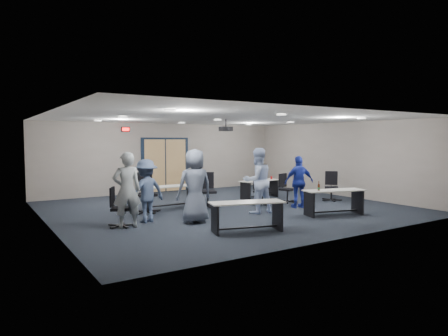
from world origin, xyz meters
TOP-DOWN VIEW (x-y plane):
  - floor at (0.00, 0.00)m, footprint 10.00×10.00m
  - back_wall at (0.00, 4.50)m, footprint 10.00×0.04m
  - front_wall at (0.00, -4.50)m, footprint 10.00×0.04m
  - left_wall at (-5.00, 0.00)m, footprint 0.04×9.00m
  - right_wall at (5.00, 0.00)m, footprint 0.04×9.00m
  - ceiling at (0.00, 0.00)m, footprint 10.00×9.00m
  - double_door at (0.00, 4.46)m, footprint 2.00×0.07m
  - exit_sign at (-1.60, 4.44)m, footprint 0.32×0.07m
  - ceiling_projector at (0.30, 0.50)m, footprint 0.35×0.32m
  - ceiling_can_lights at (0.00, 0.25)m, footprint 6.24×5.74m
  - table_front_left at (-1.34, -2.93)m, footprint 1.76×0.99m
  - table_front_right at (1.85, -2.56)m, footprint 1.79×1.00m
  - table_back_left at (-1.48, 0.87)m, footprint 1.67×0.57m
  - table_back_right at (2.08, 1.05)m, footprint 1.63×0.75m
  - chair_back_a at (-2.37, 0.48)m, footprint 0.78×0.78m
  - chair_back_b at (-0.48, 0.30)m, footprint 0.87×0.87m
  - chair_back_c at (1.18, -0.24)m, footprint 0.63×0.63m
  - chair_back_d at (2.23, -0.24)m, footprint 0.72×0.72m
  - chair_loose_left at (-3.55, -0.93)m, footprint 0.81×0.81m
  - chair_loose_right at (3.74, -0.75)m, footprint 0.88×0.88m
  - person_gray at (-3.47, -1.12)m, footprint 0.71×0.53m
  - person_plaid at (-1.85, -1.42)m, footprint 0.95×0.67m
  - person_lightblue at (0.25, -1.22)m, footprint 0.93×0.75m
  - person_navy at (1.86, -1.18)m, footprint 0.99×0.63m
  - person_back at (-2.84, -0.71)m, footprint 1.11×0.77m

SIDE VIEW (x-z plane):
  - floor at x=0.00m, z-range 0.00..0.00m
  - table_back_right at x=2.08m, z-range 0.07..0.81m
  - table_back_left at x=-1.48m, z-range 0.12..0.80m
  - table_front_left at x=-1.34m, z-range 0.12..0.80m
  - chair_back_c at x=1.18m, z-range 0.00..0.93m
  - chair_loose_left at x=-3.55m, z-range 0.00..0.95m
  - chair_back_d at x=2.23m, z-range 0.00..0.95m
  - table_front_right at x=1.85m, z-range 0.00..0.95m
  - chair_loose_right at x=3.74m, z-range 0.00..0.99m
  - chair_back_b at x=-0.48m, z-range 0.00..1.07m
  - chair_back_a at x=-2.37m, z-range 0.00..1.14m
  - person_navy at x=1.86m, z-range 0.00..1.58m
  - person_back at x=-2.84m, z-range 0.00..1.58m
  - person_gray at x=-3.47m, z-range 0.00..1.78m
  - person_plaid at x=-1.85m, z-range 0.00..1.83m
  - person_lightblue at x=0.25m, z-range 0.00..1.83m
  - double_door at x=0.00m, z-range -0.05..2.15m
  - back_wall at x=0.00m, z-range 0.00..2.70m
  - front_wall at x=0.00m, z-range 0.00..2.70m
  - left_wall at x=-5.00m, z-range 0.00..2.70m
  - right_wall at x=5.00m, z-range 0.00..2.70m
  - ceiling_projector at x=0.30m, z-range 2.22..2.59m
  - exit_sign at x=-1.60m, z-range 2.36..2.54m
  - ceiling_can_lights at x=0.00m, z-range 2.66..2.68m
  - ceiling at x=0.00m, z-range 2.68..2.72m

